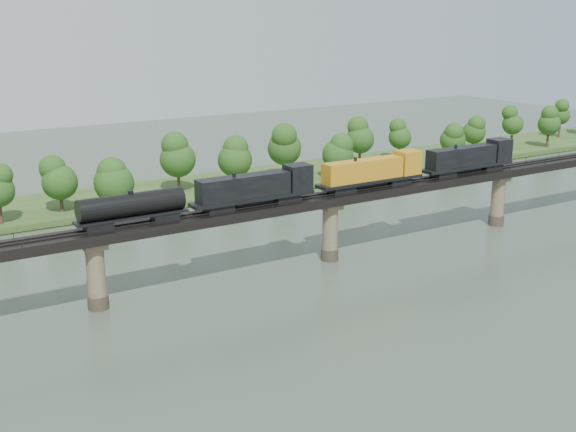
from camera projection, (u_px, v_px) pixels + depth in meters
ground at (455, 322)px, 98.29m from camera, size 400.00×400.00×0.00m
far_bank at (195, 190)px, 167.82m from camera, size 300.00×24.00×1.60m
bridge at (330, 229)px, 121.41m from camera, size 236.00×30.00×11.50m
bridge_superstructure at (331, 193)px, 119.68m from camera, size 220.00×4.90×0.75m
far_treeline at (168, 163)px, 157.83m from camera, size 289.06×17.54×13.60m
freight_train at (335, 178)px, 119.39m from camera, size 83.83×3.27×5.77m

